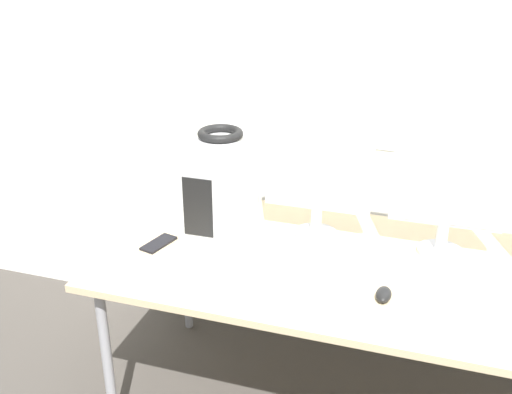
% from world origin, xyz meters
% --- Properties ---
extents(wall_back, '(8.00, 0.07, 2.70)m').
position_xyz_m(wall_back, '(-0.00, 1.04, 1.35)').
color(wall_back, silver).
rests_on(wall_back, ground_plane).
extents(desk, '(2.51, 0.91, 0.73)m').
position_xyz_m(desk, '(0.00, 0.45, 0.69)').
color(desk, '#D1BA8E').
rests_on(desk, ground_plane).
extents(pc_tower, '(0.17, 0.50, 0.39)m').
position_xyz_m(pc_tower, '(-0.89, 0.61, 0.92)').
color(pc_tower, silver).
rests_on(pc_tower, desk).
extents(headphones, '(0.18, 0.18, 0.03)m').
position_xyz_m(headphones, '(-0.89, 0.61, 1.14)').
color(headphones, black).
rests_on(headphones, pc_tower).
extents(monitor_main, '(0.42, 0.17, 0.48)m').
position_xyz_m(monitor_main, '(-0.50, 0.64, 1.00)').
color(monitor_main, '#B7B7BC').
rests_on(monitor_main, desk).
extents(monitor_right_near, '(0.41, 0.17, 0.48)m').
position_xyz_m(monitor_right_near, '(-0.01, 0.64, 0.99)').
color(monitor_right_near, '#B7B7BC').
rests_on(monitor_right_near, desk).
extents(keyboard, '(0.49, 0.15, 0.02)m').
position_xyz_m(keyboard, '(-0.50, 0.24, 0.74)').
color(keyboard, silver).
rests_on(keyboard, desk).
extents(mouse, '(0.05, 0.09, 0.03)m').
position_xyz_m(mouse, '(-0.18, 0.26, 0.75)').
color(mouse, black).
rests_on(mouse, desk).
extents(cell_phone, '(0.10, 0.16, 0.01)m').
position_xyz_m(cell_phone, '(-1.07, 0.37, 0.73)').
color(cell_phone, black).
rests_on(cell_phone, desk).
extents(paper_sheet_left, '(0.32, 0.36, 0.00)m').
position_xyz_m(paper_sheet_left, '(-0.81, 0.26, 0.73)').
color(paper_sheet_left, white).
rests_on(paper_sheet_left, desk).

